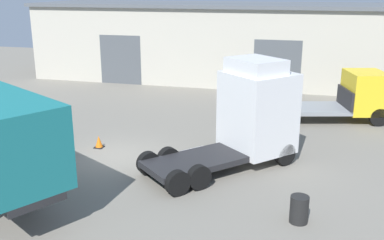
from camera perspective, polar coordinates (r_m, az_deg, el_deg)
ground_plane at (r=19.76m, az=-9.77°, el=-4.60°), size 60.00×60.00×0.00m
warehouse_building at (r=35.64m, az=1.98°, el=9.98°), size 26.53×8.18×5.81m
tractor_unit_white at (r=18.47m, az=7.34°, el=0.67°), size 6.03×6.28×4.33m
flatbed_truck_yellow at (r=25.67m, az=18.68°, el=2.74°), size 8.00×4.31×2.68m
oil_drum at (r=14.59m, az=13.45°, el=-10.98°), size 0.58×0.58×0.88m
traffic_cone at (r=20.89m, az=-11.74°, el=-2.79°), size 0.40×0.40×0.55m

